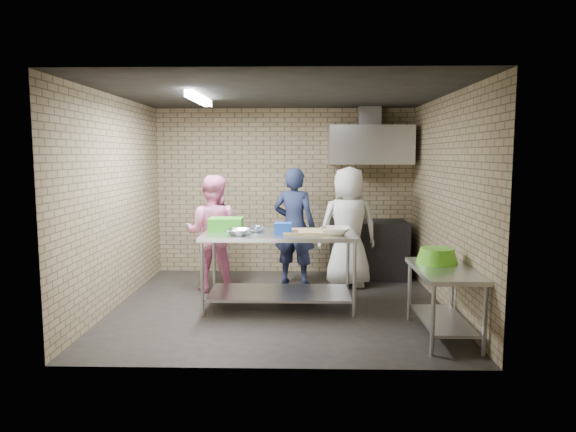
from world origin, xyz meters
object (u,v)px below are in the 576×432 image
object	(u,v)px
green_basin	(437,256)
woman_white	(348,227)
prep_table	(279,270)
man_navy	(294,226)
bottle_red	(371,150)
bottle_green	(396,151)
blue_tub	(283,228)
green_crate	(226,224)
side_counter	(443,302)
woman_pink	(213,233)
stove	(368,249)

from	to	relation	value
green_basin	woman_white	size ratio (longest dim) A/B	0.26
prep_table	man_navy	size ratio (longest dim) A/B	1.10
bottle_red	woman_white	size ratio (longest dim) A/B	0.10
green_basin	bottle_green	distance (m)	2.98
blue_tub	green_basin	distance (m)	1.89
green_crate	bottle_red	xyz separation A→B (m)	(2.10, 1.80, 0.98)
prep_table	man_navy	xyz separation A→B (m)	(0.17, 1.21, 0.40)
green_crate	blue_tub	distance (m)	0.78
bottle_red	woman_white	bearing A→B (deg)	-117.09
side_counter	blue_tub	world-z (taller)	blue_tub
side_counter	bottle_green	size ratio (longest dim) A/B	8.00
green_basin	woman_white	world-z (taller)	woman_white
side_counter	woman_pink	distance (m)	3.39
woman_pink	woman_white	xyz separation A→B (m)	(1.96, 0.28, 0.06)
bottle_red	prep_table	bearing A→B (deg)	-126.13
stove	man_navy	bearing A→B (deg)	-158.21
side_counter	bottle_red	world-z (taller)	bottle_red
woman_white	prep_table	bearing A→B (deg)	39.82
bottle_red	woman_white	distance (m)	1.48
blue_tub	man_navy	bearing A→B (deg)	84.58
stove	green_basin	bearing A→B (deg)	-80.24
woman_pink	woman_white	world-z (taller)	woman_white
prep_table	man_navy	world-z (taller)	man_navy
side_counter	stove	bearing A→B (deg)	99.29
side_counter	man_navy	xyz separation A→B (m)	(-1.63, 2.28, 0.51)
woman_pink	stove	bearing A→B (deg)	-151.56
prep_table	bottle_green	bearing A→B (deg)	46.84
man_navy	woman_white	xyz separation A→B (m)	(0.80, -0.13, 0.01)
green_basin	prep_table	bearing A→B (deg)	155.41
stove	blue_tub	distance (m)	2.29
green_crate	bottle_green	distance (m)	3.23
man_navy	woman_white	bearing A→B (deg)	-173.58
stove	bottle_red	bearing A→B (deg)	78.23
green_basin	side_counter	bearing A→B (deg)	-85.43
man_navy	woman_pink	distance (m)	1.24
prep_table	stove	world-z (taller)	prep_table
prep_table	green_basin	distance (m)	1.99
side_counter	woman_pink	xyz separation A→B (m)	(-2.79, 1.86, 0.46)
bottle_green	woman_white	bearing A→B (deg)	-134.58
bottle_red	green_crate	bearing A→B (deg)	-139.40
bottle_green	woman_pink	bearing A→B (deg)	-158.04
green_basin	man_navy	world-z (taller)	man_navy
stove	woman_pink	distance (m)	2.53
man_navy	woman_white	world-z (taller)	woman_white
prep_table	man_navy	distance (m)	1.29
side_counter	woman_white	xyz separation A→B (m)	(-0.83, 2.15, 0.51)
blue_tub	prep_table	bearing A→B (deg)	116.57
bottle_red	bottle_green	size ratio (longest dim) A/B	1.20
stove	bottle_red	xyz separation A→B (m)	(0.05, 0.24, 1.58)
bottle_red	stove	bearing A→B (deg)	-101.77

